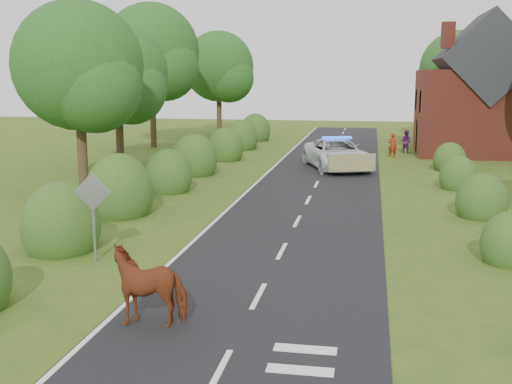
% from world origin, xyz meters
% --- Properties ---
extents(ground, '(120.00, 120.00, 0.00)m').
position_xyz_m(ground, '(0.00, 0.00, 0.00)').
color(ground, '#374E18').
extents(road, '(6.00, 70.00, 0.02)m').
position_xyz_m(road, '(0.00, 15.00, 0.01)').
color(road, black).
rests_on(road, ground).
extents(road_markings, '(4.96, 70.00, 0.01)m').
position_xyz_m(road_markings, '(-1.60, 12.93, 0.03)').
color(road_markings, white).
rests_on(road_markings, road).
extents(hedgerow_left, '(2.75, 50.41, 3.00)m').
position_xyz_m(hedgerow_left, '(-6.51, 11.69, 0.75)').
color(hedgerow_left, '#254311').
rests_on(hedgerow_left, ground).
extents(hedgerow_right, '(2.10, 45.78, 2.10)m').
position_xyz_m(hedgerow_right, '(6.60, 11.21, 0.55)').
color(hedgerow_right, '#254311').
rests_on(hedgerow_right, ground).
extents(tree_left_a, '(5.74, 5.60, 8.38)m').
position_xyz_m(tree_left_a, '(-9.75, 11.86, 5.34)').
color(tree_left_a, '#332316').
rests_on(tree_left_a, ground).
extents(tree_left_b, '(5.74, 5.60, 8.07)m').
position_xyz_m(tree_left_b, '(-11.25, 19.86, 5.04)').
color(tree_left_b, '#332316').
rests_on(tree_left_b, ground).
extents(tree_left_c, '(6.97, 6.80, 10.22)m').
position_xyz_m(tree_left_c, '(-12.70, 29.83, 6.53)').
color(tree_left_c, '#332316').
rests_on(tree_left_c, ground).
extents(tree_left_d, '(6.15, 6.00, 8.89)m').
position_xyz_m(tree_left_d, '(-10.23, 39.85, 5.64)').
color(tree_left_d, '#332316').
rests_on(tree_left_d, ground).
extents(tree_right_c, '(6.15, 6.00, 8.58)m').
position_xyz_m(tree_right_c, '(9.27, 37.85, 5.34)').
color(tree_right_c, '#332316').
rests_on(tree_right_c, ground).
extents(road_sign, '(1.06, 0.08, 2.53)m').
position_xyz_m(road_sign, '(-5.00, 2.00, 1.65)').
color(road_sign, gray).
rests_on(road_sign, ground).
extents(house, '(8.00, 7.40, 9.17)m').
position_xyz_m(house, '(9.49, 30.00, 3.79)').
color(house, maroon).
rests_on(house, ground).
extents(cow, '(2.08, 1.29, 1.39)m').
position_xyz_m(cow, '(-1.99, -1.91, 0.69)').
color(cow, '#592217').
rests_on(cow, ground).
extents(police_van, '(4.51, 6.55, 1.81)m').
position_xyz_m(police_van, '(0.64, 21.47, 0.83)').
color(police_van, silver).
rests_on(police_van, ground).
extents(pedestrian_red, '(0.57, 0.38, 1.53)m').
position_xyz_m(pedestrian_red, '(3.86, 27.28, 0.76)').
color(pedestrian_red, maroon).
rests_on(pedestrian_red, ground).
extents(pedestrian_purple, '(0.95, 0.90, 1.55)m').
position_xyz_m(pedestrian_purple, '(4.81, 29.60, 0.77)').
color(pedestrian_purple, '#50145E').
rests_on(pedestrian_purple, ground).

